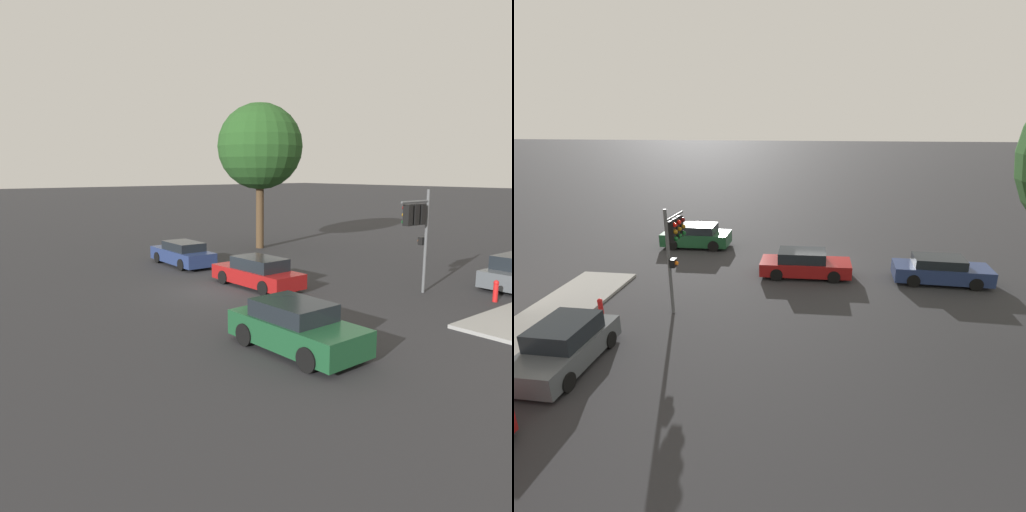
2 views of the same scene
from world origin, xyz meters
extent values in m
plane|color=#28282B|center=(0.00, 0.00, 0.00)|extent=(300.00, 300.00, 0.00)
cylinder|color=#4C3823|center=(-8.73, 9.59, 2.42)|extent=(0.55, 0.55, 4.84)
sphere|color=#234C1E|center=(-8.73, 9.59, 7.02)|extent=(5.83, 5.83, 5.83)
cylinder|color=#515456|center=(6.03, 7.05, 2.29)|extent=(0.14, 0.14, 4.58)
cylinder|color=#515456|center=(6.00, 6.14, 4.08)|extent=(0.16, 1.81, 0.10)
cube|color=black|center=(6.02, 6.59, 3.53)|extent=(0.31, 0.31, 0.90)
sphere|color=red|center=(5.83, 6.60, 3.83)|extent=(0.20, 0.20, 0.20)
sphere|color=#99660F|center=(5.83, 6.60, 3.53)|extent=(0.20, 0.20, 0.20)
sphere|color=#0F511E|center=(5.83, 6.60, 3.23)|extent=(0.20, 0.20, 0.20)
cube|color=black|center=(6.00, 6.14, 3.53)|extent=(0.31, 0.31, 0.90)
sphere|color=red|center=(5.81, 6.15, 3.83)|extent=(0.20, 0.20, 0.20)
sphere|color=#99660F|center=(5.81, 6.15, 3.53)|extent=(0.20, 0.20, 0.20)
sphere|color=#0F511E|center=(5.81, 6.15, 3.23)|extent=(0.20, 0.20, 0.20)
cube|color=black|center=(5.99, 5.69, 3.53)|extent=(0.31, 0.31, 0.90)
sphere|color=#590F0F|center=(5.80, 5.69, 3.83)|extent=(0.20, 0.20, 0.20)
sphere|color=#99660F|center=(5.80, 5.69, 3.53)|extent=(0.20, 0.20, 0.20)
sphere|color=#0F511E|center=(5.80, 5.69, 3.23)|extent=(0.20, 0.20, 0.20)
cube|color=black|center=(5.85, 7.05, 2.31)|extent=(0.23, 0.36, 0.35)
sphere|color=orange|center=(5.71, 7.06, 2.31)|extent=(0.18, 0.18, 0.18)
cube|color=#194728|center=(7.89, -2.41, 0.59)|extent=(4.41, 2.00, 0.79)
cube|color=black|center=(7.71, -2.41, 1.25)|extent=(2.30, 1.74, 0.52)
cylinder|color=black|center=(9.23, -1.48, 0.36)|extent=(0.72, 0.23, 0.71)
cylinder|color=black|center=(9.26, -3.30, 0.36)|extent=(0.72, 0.23, 0.71)
cylinder|color=black|center=(6.52, -1.52, 0.36)|extent=(0.72, 0.23, 0.71)
cylinder|color=black|center=(6.55, -3.34, 0.36)|extent=(0.72, 0.23, 0.71)
cube|color=maroon|center=(0.52, 1.94, 0.52)|extent=(4.81, 1.93, 0.68)
cube|color=black|center=(0.71, 1.95, 1.14)|extent=(2.52, 1.66, 0.56)
cylinder|color=black|center=(-0.94, 1.05, 0.33)|extent=(0.66, 0.23, 0.66)
cylinder|color=black|center=(-0.98, 2.76, 0.33)|extent=(0.66, 0.23, 0.66)
cylinder|color=black|center=(2.02, 1.12, 0.33)|extent=(0.66, 0.23, 0.66)
cylinder|color=black|center=(1.98, 2.83, 0.33)|extent=(0.66, 0.23, 0.66)
cube|color=navy|center=(-6.43, 1.99, 0.54)|extent=(4.82, 1.96, 0.73)
cube|color=black|center=(-6.24, 1.98, 1.14)|extent=(2.53, 1.66, 0.47)
cylinder|color=black|center=(-7.94, 1.21, 0.33)|extent=(0.66, 0.24, 0.65)
cylinder|color=black|center=(-7.88, 2.88, 0.33)|extent=(0.66, 0.24, 0.65)
cylinder|color=black|center=(-4.99, 1.10, 0.33)|extent=(0.66, 0.24, 0.65)
cylinder|color=black|center=(-4.93, 2.77, 0.33)|extent=(0.66, 0.24, 0.65)
cylinder|color=black|center=(7.38, 12.58, 0.31)|extent=(0.23, 0.62, 0.61)
cylinder|color=black|center=(7.35, 10.04, 0.31)|extent=(0.23, 0.62, 0.61)
cylinder|color=red|center=(8.83, 7.96, 0.38)|extent=(0.20, 0.20, 0.75)
sphere|color=red|center=(8.83, 7.96, 0.81)|extent=(0.22, 0.22, 0.22)
camera|label=1|loc=(18.36, -12.32, 5.36)|focal=35.00mm
camera|label=2|loc=(-0.15, 22.07, 7.94)|focal=28.00mm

